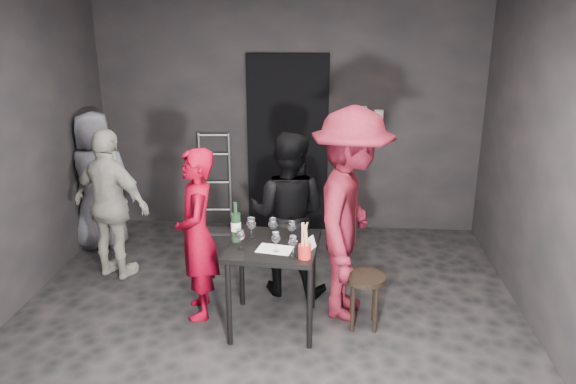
# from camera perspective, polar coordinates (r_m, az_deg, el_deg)

# --- Properties ---
(floor) EXTENTS (4.50, 5.00, 0.02)m
(floor) POSITION_cam_1_polar(r_m,az_deg,el_deg) (4.82, -2.44, -14.30)
(floor) COLOR black
(floor) RESTS_ON ground
(wall_back) EXTENTS (4.50, 0.04, 2.70)m
(wall_back) POSITION_cam_1_polar(r_m,az_deg,el_deg) (6.67, 0.03, 7.51)
(wall_back) COLOR black
(wall_back) RESTS_ON ground
(wall_right) EXTENTS (0.04, 5.00, 2.70)m
(wall_right) POSITION_cam_1_polar(r_m,az_deg,el_deg) (4.55, 26.67, 0.45)
(wall_right) COLOR black
(wall_right) RESTS_ON ground
(doorway) EXTENTS (0.95, 0.10, 2.10)m
(doorway) POSITION_cam_1_polar(r_m,az_deg,el_deg) (6.67, -0.01, 4.88)
(doorway) COLOR black
(doorway) RESTS_ON ground
(wallbox_upper) EXTENTS (0.12, 0.06, 0.12)m
(wallbox_upper) POSITION_cam_1_polar(r_m,az_deg,el_deg) (6.59, 7.46, 8.11)
(wallbox_upper) COLOR #B7B7B2
(wallbox_upper) RESTS_ON wall_back
(wallbox_lower) EXTENTS (0.10, 0.06, 0.14)m
(wallbox_lower) POSITION_cam_1_polar(r_m,az_deg,el_deg) (6.61, 9.19, 7.62)
(wallbox_lower) COLOR #B7B7B2
(wallbox_lower) RESTS_ON wall_back
(hand_truck) EXTENTS (0.40, 0.34, 1.19)m
(hand_truck) POSITION_cam_1_polar(r_m,az_deg,el_deg) (6.87, -7.32, -2.12)
(hand_truck) COLOR #B2B2B7
(hand_truck) RESTS_ON floor
(tasting_table) EXTENTS (0.72, 0.72, 0.75)m
(tasting_table) POSITION_cam_1_polar(r_m,az_deg,el_deg) (4.65, -1.53, -6.41)
(tasting_table) COLOR black
(tasting_table) RESTS_ON floor
(stool) EXTENTS (0.35, 0.35, 0.47)m
(stool) POSITION_cam_1_polar(r_m,az_deg,el_deg) (4.80, 7.78, -9.44)
(stool) COLOR black
(stool) RESTS_ON floor
(server_red) EXTENTS (0.48, 0.62, 1.50)m
(server_red) POSITION_cam_1_polar(r_m,az_deg,el_deg) (4.86, -9.23, -4.29)
(server_red) COLOR #9D021B
(server_red) RESTS_ON floor
(woman_black) EXTENTS (0.84, 0.56, 1.60)m
(woman_black) POSITION_cam_1_polar(r_m,az_deg,el_deg) (5.17, -0.02, -2.02)
(woman_black) COLOR black
(woman_black) RESTS_ON floor
(man_maroon) EXTENTS (0.90, 1.55, 2.26)m
(man_maroon) POSITION_cam_1_polar(r_m,az_deg,el_deg) (4.70, 6.45, 0.01)
(man_maroon) COLOR maroon
(man_maroon) RESTS_ON floor
(bystander_cream) EXTENTS (0.98, 0.71, 1.52)m
(bystander_cream) POSITION_cam_1_polar(r_m,az_deg,el_deg) (5.75, -17.51, -1.21)
(bystander_cream) COLOR #BBB7A9
(bystander_cream) RESTS_ON floor
(bystander_grey) EXTENTS (0.84, 0.55, 1.59)m
(bystander_grey) POSITION_cam_1_polar(r_m,az_deg,el_deg) (6.52, -18.82, 1.26)
(bystander_grey) COLOR slate
(bystander_grey) RESTS_ON floor
(tasting_mat) EXTENTS (0.31, 0.23, 0.00)m
(tasting_mat) POSITION_cam_1_polar(r_m,az_deg,el_deg) (4.50, -1.34, -5.84)
(tasting_mat) COLOR white
(tasting_mat) RESTS_ON tasting_table
(wine_glass_a) EXTENTS (0.08, 0.08, 0.18)m
(wine_glass_a) POSITION_cam_1_polar(r_m,az_deg,el_deg) (4.49, -4.83, -4.75)
(wine_glass_a) COLOR white
(wine_glass_a) RESTS_ON tasting_table
(wine_glass_b) EXTENTS (0.10, 0.10, 0.21)m
(wine_glass_b) POSITION_cam_1_polar(r_m,az_deg,el_deg) (4.67, -3.74, -3.61)
(wine_glass_b) COLOR white
(wine_glass_b) RESTS_ON tasting_table
(wine_glass_c) EXTENTS (0.10, 0.10, 0.20)m
(wine_glass_c) POSITION_cam_1_polar(r_m,az_deg,el_deg) (4.68, -1.55, -3.62)
(wine_glass_c) COLOR white
(wine_glass_c) RESTS_ON tasting_table
(wine_glass_d) EXTENTS (0.09, 0.09, 0.18)m
(wine_glass_d) POSITION_cam_1_polar(r_m,az_deg,el_deg) (4.43, -1.24, -4.98)
(wine_glass_d) COLOR white
(wine_glass_d) RESTS_ON tasting_table
(wine_glass_e) EXTENTS (0.09, 0.09, 0.19)m
(wine_glass_e) POSITION_cam_1_polar(r_m,az_deg,el_deg) (4.36, 0.51, -5.40)
(wine_glass_e) COLOR white
(wine_glass_e) RESTS_ON tasting_table
(wine_glass_f) EXTENTS (0.08, 0.08, 0.18)m
(wine_glass_f) POSITION_cam_1_polar(r_m,az_deg,el_deg) (4.65, 0.40, -3.87)
(wine_glass_f) COLOR white
(wine_glass_f) RESTS_ON tasting_table
(wine_bottle) EXTENTS (0.08, 0.08, 0.34)m
(wine_bottle) POSITION_cam_1_polar(r_m,az_deg,el_deg) (4.64, -5.32, -3.49)
(wine_bottle) COLOR black
(wine_bottle) RESTS_ON tasting_table
(breadstick_cup) EXTENTS (0.10, 0.10, 0.31)m
(breadstick_cup) POSITION_cam_1_polar(r_m,az_deg,el_deg) (4.30, 1.72, -5.04)
(breadstick_cup) COLOR red
(breadstick_cup) RESTS_ON tasting_table
(reserved_card) EXTENTS (0.12, 0.15, 0.10)m
(reserved_card) POSITION_cam_1_polar(r_m,az_deg,el_deg) (4.50, 1.96, -5.23)
(reserved_card) COLOR white
(reserved_card) RESTS_ON tasting_table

